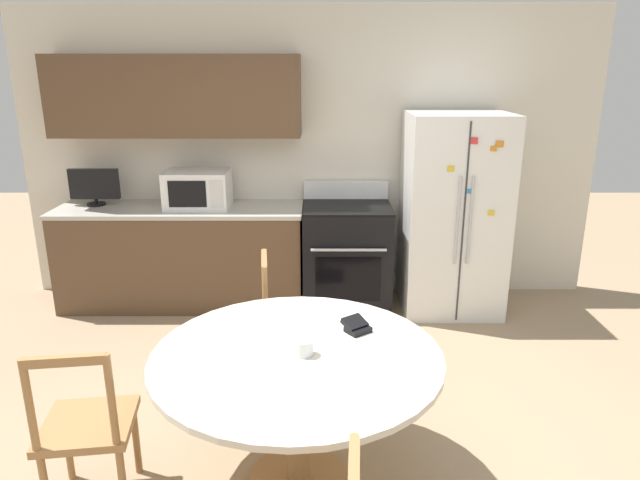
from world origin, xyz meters
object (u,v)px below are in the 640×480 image
at_px(dining_chair_left, 87,427).
at_px(candle_glass, 305,348).
at_px(wallet, 357,326).
at_px(microwave, 199,189).
at_px(dining_chair_far, 290,322).
at_px(countertop_tv, 95,185).
at_px(refrigerator, 453,214).
at_px(oven_range, 347,255).

relative_size(dining_chair_left, candle_glass, 9.45).
height_order(candle_glass, wallet, candle_glass).
height_order(microwave, dining_chair_far, microwave).
relative_size(microwave, dining_chair_far, 0.61).
distance_m(countertop_tv, candle_glass, 3.12).
bearing_deg(refrigerator, candle_glass, -118.17).
bearing_deg(oven_range, candle_glass, -97.65).
xyz_separation_m(oven_range, candle_glass, (-0.32, -2.35, 0.31)).
height_order(oven_range, microwave, microwave).
bearing_deg(candle_glass, countertop_tv, 127.93).
relative_size(countertop_tv, candle_glass, 4.54).
xyz_separation_m(dining_chair_far, wallet, (0.39, -0.76, 0.34)).
height_order(dining_chair_left, candle_glass, dining_chair_left).
bearing_deg(dining_chair_left, oven_range, 53.93).
bearing_deg(dining_chair_far, oven_range, 155.90).
height_order(countertop_tv, dining_chair_far, countertop_tv).
height_order(microwave, wallet, microwave).
distance_m(dining_chair_left, candle_glass, 1.10).
height_order(refrigerator, microwave, refrigerator).
xyz_separation_m(oven_range, dining_chair_far, (-0.44, -1.33, -0.03)).
relative_size(oven_range, candle_glass, 11.31).
bearing_deg(refrigerator, microwave, 177.67).
xyz_separation_m(microwave, countertop_tv, (-0.93, 0.07, 0.02)).
distance_m(dining_chair_far, wallet, 0.92).
relative_size(oven_range, dining_chair_left, 1.20).
distance_m(microwave, dining_chair_far, 1.73).
bearing_deg(candle_glass, dining_chair_far, 97.02).
distance_m(microwave, candle_glass, 2.59).
relative_size(refrigerator, dining_chair_far, 1.91).
height_order(countertop_tv, wallet, countertop_tv).
bearing_deg(wallet, dining_chair_far, 117.33).
relative_size(candle_glass, wallet, 0.55).
bearing_deg(microwave, candle_glass, -67.54).
relative_size(refrigerator, countertop_tv, 3.97).
relative_size(oven_range, dining_chair_far, 1.20).
bearing_deg(countertop_tv, wallet, -45.20).
bearing_deg(dining_chair_left, candle_glass, 0.31).
bearing_deg(microwave, dining_chair_left, -91.22).
xyz_separation_m(candle_glass, wallet, (0.27, 0.26, -0.01)).
bearing_deg(dining_chair_left, dining_chair_far, 44.35).
bearing_deg(candle_glass, wallet, 43.60).
distance_m(oven_range, countertop_tv, 2.31).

